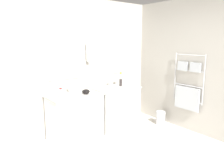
{
  "coord_description": "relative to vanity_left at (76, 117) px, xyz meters",
  "views": [
    {
      "loc": [
        -1.96,
        -1.42,
        1.82
      ],
      "look_at": [
        0.42,
        1.6,
        1.1
      ],
      "focal_mm": 35.0,
      "sensor_mm": 36.0,
      "label": 1
    }
  ],
  "objects": [
    {
      "name": "wall_right",
      "position": [
        2.04,
        -0.89,
        0.86
      ],
      "size": [
        0.13,
        4.42,
        2.6
      ],
      "color": "#B2ADA3",
      "rests_on": "ground_plane"
    },
    {
      "name": "faucet_right",
      "position": [
        0.96,
        0.17,
        0.51
      ],
      "size": [
        0.17,
        0.12,
        0.2
      ],
      "color": "silver",
      "rests_on": "vanity_right"
    },
    {
      "name": "wall_back",
      "position": [
        0.17,
        0.39,
        0.88
      ],
      "size": [
        5.31,
        0.15,
        2.6
      ],
      "color": "#B2ADA3",
      "rests_on": "ground_plane"
    },
    {
      "name": "soap_dish",
      "position": [
        0.76,
        -0.14,
        0.43
      ],
      "size": [
        0.09,
        0.06,
        0.04
      ],
      "color": "white",
      "rests_on": "vanity_right"
    },
    {
      "name": "vanity_left",
      "position": [
        0.0,
        0.0,
        0.0
      ],
      "size": [
        0.93,
        0.63,
        0.85
      ],
      "color": "white",
      "rests_on": "ground_plane"
    },
    {
      "name": "waste_bin",
      "position": [
        1.8,
        -0.47,
        -0.28
      ],
      "size": [
        0.2,
        0.2,
        0.29
      ],
      "color": "#B7B7BC",
      "rests_on": "ground_plane"
    },
    {
      "name": "flower_vase",
      "position": [
        1.13,
        0.08,
        0.54
      ],
      "size": [
        0.06,
        0.06,
        0.3
      ],
      "color": "#332D2D",
      "rests_on": "vanity_right"
    },
    {
      "name": "faucet_left",
      "position": [
        0.0,
        0.17,
        0.51
      ],
      "size": [
        0.17,
        0.12,
        0.2
      ],
      "color": "silver",
      "rests_on": "vanity_left"
    },
    {
      "name": "toiletry_bottle",
      "position": [
        -0.29,
        -0.06,
        0.5
      ],
      "size": [
        0.06,
        0.06,
        0.18
      ],
      "color": "silver",
      "rests_on": "vanity_left"
    },
    {
      "name": "vanity_right",
      "position": [
        0.96,
        0.0,
        0.0
      ],
      "size": [
        0.93,
        0.63,
        0.85
      ],
      "color": "white",
      "rests_on": "ground_plane"
    },
    {
      "name": "amenity_bowl",
      "position": [
        0.19,
        -0.05,
        0.46
      ],
      "size": [
        0.14,
        0.14,
        0.09
      ],
      "color": "black",
      "rests_on": "vanity_left"
    }
  ]
}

